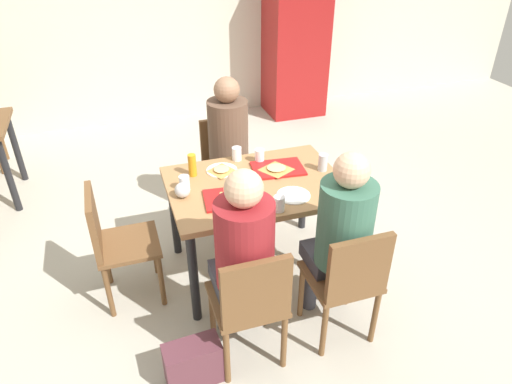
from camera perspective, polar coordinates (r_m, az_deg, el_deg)
The scene contains 26 objects.
ground_plane at distance 3.56m, azimuth 0.00°, elevation -9.31°, with size 10.00×10.00×0.02m, color #B2AD9E.
back_wall at distance 5.88m, azimuth -10.61°, elevation 22.20°, with size 10.00×0.10×2.80m, color beige.
main_table at distance 3.17m, azimuth 0.00°, elevation -0.31°, with size 1.19×0.85×0.74m.
chair_near_left at distance 2.58m, azimuth -0.63°, elevation -13.39°, with size 0.40×0.40×0.85m.
chair_near_right at distance 2.77m, azimuth 11.33°, elevation -10.42°, with size 0.40×0.40×0.85m.
chair_far_side at distance 3.92m, azimuth -3.72°, elevation 3.82°, with size 0.40×0.40×0.85m.
chair_left_end at distance 3.14m, azimuth -17.25°, elevation -5.58°, with size 0.40×0.40×0.85m.
person_in_red at distance 2.52m, azimuth -1.64°, elevation -7.28°, with size 0.32×0.42×1.26m.
person_in_brown_jacket at distance 2.71m, azimuth 10.49°, elevation -4.69°, with size 0.32×0.42×1.26m.
person_far_side at distance 3.69m, azimuth -3.29°, elevation 6.23°, with size 0.32×0.42×1.26m.
tray_red_near at distance 2.94m, azimuth -2.93°, elevation -0.76°, with size 0.36×0.26×0.02m, color red.
tray_red_far at distance 3.28m, azimuth 2.74°, elevation 2.94°, with size 0.36×0.26×0.02m, color red.
paper_plate_center at distance 3.27m, azimuth -4.25°, elevation 2.71°, with size 0.22×0.22×0.01m, color white.
paper_plate_near_edge at distance 2.98m, azimuth 4.66°, elevation -0.41°, with size 0.22×0.22×0.01m, color white.
pizza_slice_a at distance 2.92m, azimuth -3.20°, elevation -0.64°, with size 0.22×0.21×0.02m.
pizza_slice_b at distance 3.24m, azimuth 2.55°, elevation 2.94°, with size 0.23×0.23×0.02m.
pizza_slice_c at distance 3.25m, azimuth -4.30°, elevation 2.76°, with size 0.20×0.20×0.02m.
plastic_cup_a at distance 3.39m, azimuth -2.40°, elevation 4.77°, with size 0.07×0.07×0.10m, color white.
plastic_cup_b at distance 2.81m, azimuth 2.89°, elevation -1.44°, with size 0.07×0.07×0.10m, color white.
plastic_cup_c at distance 3.05m, azimuth -8.86°, elevation 1.11°, with size 0.07×0.07×0.10m, color white.
plastic_cup_d at distance 3.36m, azimuth 0.44°, elevation 4.51°, with size 0.07×0.07×0.10m, color white.
soda_can at distance 3.28m, azimuth 8.29°, elevation 3.65°, with size 0.07×0.07×0.12m, color #B7BCC6.
condiment_bottle at distance 3.20m, azimuth -7.91°, elevation 3.31°, with size 0.06×0.06×0.16m, color orange.
foil_bundle at distance 2.98m, azimuth -9.11°, elevation 0.23°, with size 0.10×0.10×0.10m, color silver.
handbag at distance 2.79m, azimuth -7.78°, elevation -20.29°, with size 0.32×0.16×0.28m, color #592D38.
drink_fridge at distance 6.03m, azimuth 4.92°, elevation 18.44°, with size 0.70×0.60×1.90m, color maroon.
Camera 1 is at (-0.84, -2.55, 2.33)m, focal length 32.26 mm.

